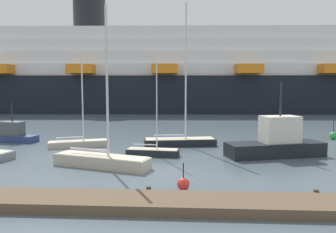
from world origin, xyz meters
The scene contains 11 objects.
ground_plane centered at (0.00, 0.00, 0.00)m, with size 600.00×600.00×0.00m, color #4C5B66.
dock_pier centered at (0.00, -5.82, 0.23)m, with size 19.90×2.57×0.55m.
sailboat_0 centered at (-0.80, 5.02, 0.36)m, with size 4.13×1.59×7.35m.
sailboat_2 centered at (1.18, 9.46, 0.56)m, with size 6.58×2.78×12.61m.
sailboat_3 centered at (-3.86, 1.35, 0.56)m, with size 6.88×3.56×10.56m.
sailboat_4 centered at (-7.72, 8.35, 0.39)m, with size 5.27×3.00×7.76m.
fishing_boat_0 centered at (8.68, 5.50, 1.08)m, with size 7.84×4.17×5.72m.
fishing_boat_1 centered at (-15.06, 10.61, 0.69)m, with size 5.38×2.26×3.76m.
channel_buoy_0 centered at (1.67, -3.26, 0.34)m, with size 0.66×0.66×1.45m.
channel_buoy_1 centered at (16.48, 13.99, 0.39)m, with size 0.76×0.76×1.86m.
cruise_ship centered at (4.55, 49.97, 7.32)m, with size 129.55×24.62×22.81m.
Camera 1 is at (1.89, -20.36, 5.52)m, focal length 35.91 mm.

